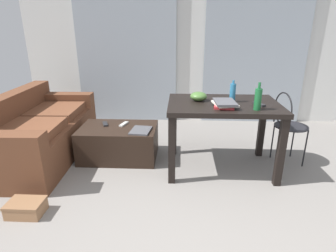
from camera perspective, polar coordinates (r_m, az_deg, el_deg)
ground_plane at (r=3.03m, az=5.07°, el=-10.40°), size 7.76×7.76×0.00m
wall_back at (r=4.64m, az=4.64°, el=17.43°), size 5.37×0.10×2.67m
curtains at (r=4.57m, az=4.60°, el=14.84°), size 3.67×0.03×2.26m
couch at (r=3.71m, az=-25.35°, el=-1.23°), size 0.91×1.83×0.78m
coffee_table at (r=3.42m, az=-10.10°, el=-3.32°), size 0.91×0.59×0.39m
craft_table at (r=3.02m, az=11.28°, el=2.65°), size 1.17×0.79×0.77m
wire_chair at (r=3.40m, az=23.37°, el=1.14°), size 0.37×0.39×0.85m
bottle_near at (r=3.01m, az=13.20°, el=6.72°), size 0.06×0.06×0.23m
bottle_far at (r=2.78m, az=18.09°, el=5.36°), size 0.07×0.07×0.27m
bowl at (r=3.02m, az=6.34°, el=6.12°), size 0.18×0.18×0.09m
book_stack at (r=2.82m, az=11.63°, el=4.52°), size 0.25×0.30×0.06m
tv_remote_on_table at (r=2.98m, az=18.28°, el=4.30°), size 0.10×0.16×0.02m
tv_remote_primary at (r=3.41m, az=-9.12°, el=0.40°), size 0.09×0.17×0.02m
tv_remote_secondary at (r=3.46m, az=-12.84°, el=0.43°), size 0.10×0.16×0.02m
magazine at (r=3.18m, az=-5.64°, el=-0.92°), size 0.24×0.30×0.02m
shoebox at (r=2.74m, az=-27.26°, el=-14.80°), size 0.30×0.21×0.12m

